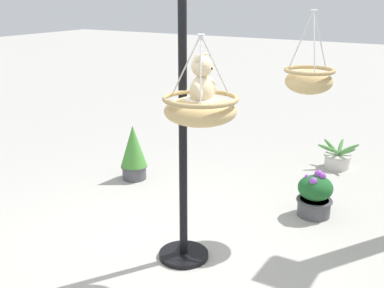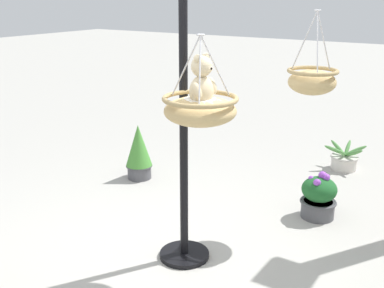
% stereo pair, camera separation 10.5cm
% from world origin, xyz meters
% --- Properties ---
extents(ground_plane, '(40.00, 40.00, 0.00)m').
position_xyz_m(ground_plane, '(0.00, 0.00, 0.00)').
color(ground_plane, '#ADAAA3').
extents(display_pole_central, '(0.44, 0.44, 2.38)m').
position_xyz_m(display_pole_central, '(-0.13, -0.11, 0.73)').
color(display_pole_central, black).
rests_on(display_pole_central, ground).
extents(hanging_basket_with_teddy, '(0.57, 0.57, 0.67)m').
position_xyz_m(hanging_basket_with_teddy, '(0.02, 0.14, 1.41)').
color(hanging_basket_with_teddy, tan).
extents(teddy_bear, '(0.28, 0.25, 0.40)m').
position_xyz_m(teddy_bear, '(0.02, 0.16, 1.59)').
color(teddy_bear, beige).
extents(hanging_basket_left_high, '(0.46, 0.46, 0.74)m').
position_xyz_m(hanging_basket_left_high, '(-1.17, 0.58, 1.49)').
color(hanging_basket_left_high, tan).
extents(potted_plant_tall_leafy, '(0.54, 0.52, 0.36)m').
position_xyz_m(potted_plant_tall_leafy, '(-3.09, 0.46, 0.13)').
color(potted_plant_tall_leafy, beige).
rests_on(potted_plant_tall_leafy, ground).
extents(potted_plant_bushy_green, '(0.38, 0.38, 0.50)m').
position_xyz_m(potted_plant_bushy_green, '(-1.53, 0.62, 0.23)').
color(potted_plant_bushy_green, '#4C4C51').
rests_on(potted_plant_bushy_green, ground).
extents(potted_plant_conical_shrub, '(0.33, 0.33, 0.70)m').
position_xyz_m(potted_plant_conical_shrub, '(-1.38, -1.63, 0.35)').
color(potted_plant_conical_shrub, '#4C4C51').
rests_on(potted_plant_conical_shrub, ground).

